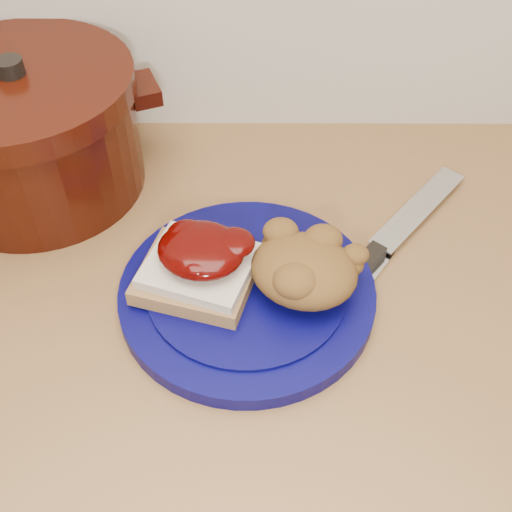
{
  "coord_description": "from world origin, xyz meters",
  "views": [
    {
      "loc": [
        0.05,
        0.99,
        1.47
      ],
      "look_at": [
        0.05,
        1.47,
        0.95
      ],
      "focal_mm": 45.0,
      "sensor_mm": 36.0,
      "label": 1
    }
  ],
  "objects_px": {
    "butter_knife": "(360,291)",
    "plate": "(247,293)",
    "chef_knife": "(372,256)",
    "dutch_oven": "(29,131)"
  },
  "relations": [
    {
      "from": "butter_knife",
      "to": "plate",
      "type": "bearing_deg",
      "value": 128.94
    },
    {
      "from": "chef_knife",
      "to": "butter_knife",
      "type": "relative_size",
      "value": 1.6
    },
    {
      "from": "chef_knife",
      "to": "plate",
      "type": "bearing_deg",
      "value": 151.45
    },
    {
      "from": "chef_knife",
      "to": "dutch_oven",
      "type": "bearing_deg",
      "value": 110.98
    },
    {
      "from": "plate",
      "to": "butter_knife",
      "type": "xyz_separation_m",
      "value": [
        0.13,
        0.01,
        -0.01
      ]
    },
    {
      "from": "plate",
      "to": "chef_knife",
      "type": "relative_size",
      "value": 1.16
    },
    {
      "from": "plate",
      "to": "chef_knife",
      "type": "distance_m",
      "value": 0.16
    },
    {
      "from": "chef_knife",
      "to": "dutch_oven",
      "type": "relative_size",
      "value": 0.67
    },
    {
      "from": "dutch_oven",
      "to": "butter_knife",
      "type": "bearing_deg",
      "value": -25.59
    },
    {
      "from": "butter_knife",
      "to": "dutch_oven",
      "type": "height_order",
      "value": "dutch_oven"
    }
  ]
}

